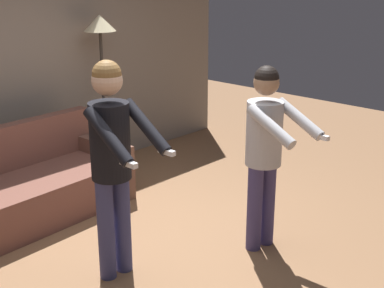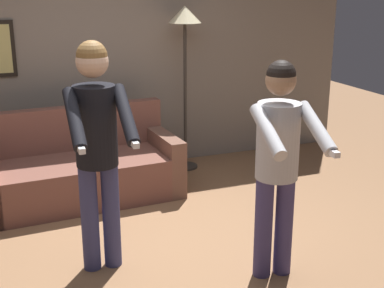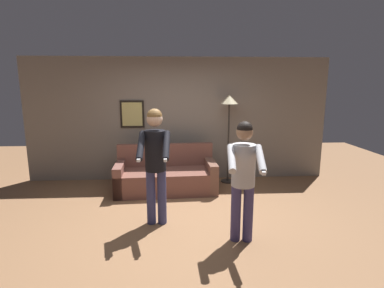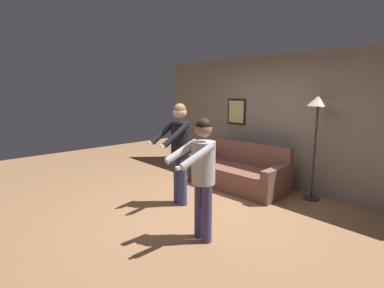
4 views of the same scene
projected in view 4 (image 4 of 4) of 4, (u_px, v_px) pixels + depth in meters
name	position (u px, v px, depth m)	size (l,w,h in m)	color
ground_plane	(195.00, 209.00, 4.88)	(12.00, 12.00, 0.00)	#8D6342
back_wall_assembly	(274.00, 120.00, 6.08)	(6.40, 0.09, 2.60)	gray
couch	(238.00, 174.00, 5.93)	(1.94, 0.94, 0.87)	brown
torchiere_lamp	(318.00, 112.00, 5.06)	(0.36, 0.36, 1.83)	#332D28
person_standing_left	(179.00, 145.00, 4.93)	(0.44, 0.66, 1.71)	#3B3E70
person_standing_right	(202.00, 169.00, 3.74)	(0.48, 0.68, 1.59)	#423B6D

